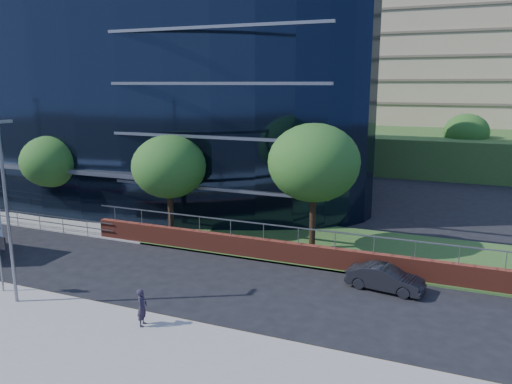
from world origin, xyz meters
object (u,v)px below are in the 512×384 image
at_px(tree_far_c, 169,167).
at_px(streetlight_east, 7,207).
at_px(pedestrian, 142,307).
at_px(parked_car, 385,278).
at_px(tree_far_b, 52,161).
at_px(tree_far_d, 314,163).
at_px(tree_dist_e, 466,132).

height_order(tree_far_c, streetlight_east, streetlight_east).
bearing_deg(streetlight_east, pedestrian, 2.16).
height_order(parked_car, pedestrian, pedestrian).
bearing_deg(tree_far_b, parked_car, -9.11).
bearing_deg(parked_car, tree_far_b, 88.86).
relative_size(tree_far_c, tree_far_d, 0.87).
bearing_deg(tree_dist_e, streetlight_east, -113.11).
distance_m(tree_far_d, pedestrian, 13.15).
relative_size(tree_far_d, pedestrian, 4.83).
height_order(tree_far_b, pedestrian, tree_far_b).
height_order(tree_dist_e, pedestrian, tree_dist_e).
xyz_separation_m(tree_far_b, streetlight_east, (9.00, -11.67, 0.23)).
height_order(tree_far_b, streetlight_east, streetlight_east).
bearing_deg(tree_far_d, streetlight_east, -129.40).
relative_size(tree_far_d, parked_car, 2.06).
relative_size(tree_dist_e, streetlight_east, 0.81).
xyz_separation_m(tree_far_b, pedestrian, (15.49, -11.43, -3.29)).
height_order(tree_far_b, tree_far_c, tree_far_c).
height_order(streetlight_east, parked_car, streetlight_east).
relative_size(tree_far_c, streetlight_east, 0.81).
bearing_deg(tree_dist_e, tree_far_d, -104.93).
xyz_separation_m(tree_far_b, tree_dist_e, (27.00, 30.50, 0.33)).
relative_size(tree_dist_e, pedestrian, 4.22).
height_order(streetlight_east, pedestrian, streetlight_east).
xyz_separation_m(streetlight_east, pedestrian, (6.49, 0.24, -3.52)).
xyz_separation_m(tree_far_c, tree_dist_e, (17.00, 31.00, 0.00)).
height_order(tree_far_c, parked_car, tree_far_c).
bearing_deg(streetlight_east, tree_far_d, 50.60).
bearing_deg(tree_far_c, tree_far_b, 177.14).
distance_m(tree_far_d, parked_car, 7.95).
bearing_deg(pedestrian, tree_far_b, 37.87).
xyz_separation_m(tree_dist_e, pedestrian, (-11.51, -41.93, -3.61)).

